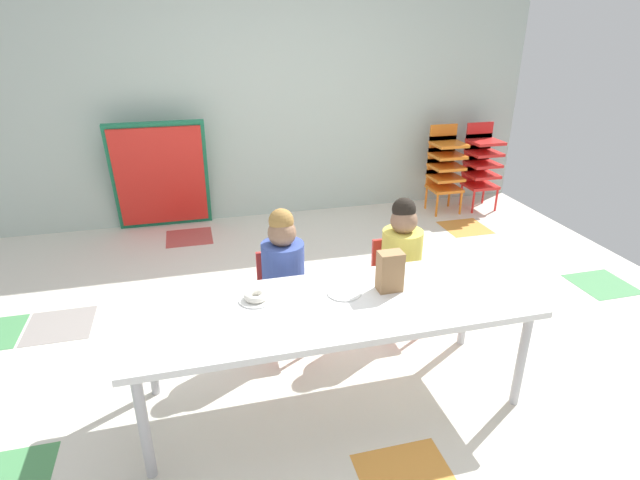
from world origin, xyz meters
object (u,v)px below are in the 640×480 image
object	(u,v)px
seated_child_middle_seat	(401,253)
kid_chair_red_stack	(481,162)
paper_plate_center_table	(344,293)
paper_plate_near_edge	(256,300)
paper_bag_brown	(390,271)
donut_powdered_on_plate	(256,296)
seated_child_near_camera	(283,266)
kid_chair_orange_stack	(445,164)
folded_activity_table	(161,177)
craft_table	(334,312)

from	to	relation	value
seated_child_middle_seat	kid_chair_red_stack	distance (m)	2.70
paper_plate_center_table	kid_chair_red_stack	bearing A→B (deg)	47.26
paper_plate_near_edge	seated_child_middle_seat	bearing A→B (deg)	24.05
paper_bag_brown	donut_powdered_on_plate	world-z (taller)	paper_bag_brown
seated_child_near_camera	seated_child_middle_seat	xyz separation A→B (m)	(0.77, 0.00, 0.00)
seated_child_middle_seat	kid_chair_red_stack	size ratio (longest dim) A/B	1.00
kid_chair_orange_stack	paper_plate_center_table	size ratio (longest dim) A/B	5.11
seated_child_near_camera	folded_activity_table	distance (m)	2.36
seated_child_middle_seat	folded_activity_table	bearing A→B (deg)	124.67
folded_activity_table	paper_bag_brown	world-z (taller)	folded_activity_table
seated_child_near_camera	paper_plate_near_edge	bearing A→B (deg)	-116.65
folded_activity_table	donut_powdered_on_plate	bearing A→B (deg)	-78.43
folded_activity_table	paper_plate_near_edge	distance (m)	2.73
seated_child_middle_seat	paper_plate_near_edge	size ratio (longest dim) A/B	5.10
kid_chair_orange_stack	paper_plate_near_edge	size ratio (longest dim) A/B	5.11
kid_chair_red_stack	paper_plate_center_table	world-z (taller)	kid_chair_red_stack
paper_plate_center_table	seated_child_near_camera	bearing A→B (deg)	115.67
seated_child_middle_seat	paper_plate_center_table	size ratio (longest dim) A/B	5.10
craft_table	paper_bag_brown	xyz separation A→B (m)	(0.33, 0.07, 0.16)
craft_table	donut_powdered_on_plate	distance (m)	0.41
kid_chair_orange_stack	folded_activity_table	size ratio (longest dim) A/B	0.85
seated_child_middle_seat	craft_table	bearing A→B (deg)	-136.90
kid_chair_orange_stack	paper_bag_brown	world-z (taller)	kid_chair_orange_stack
paper_plate_near_edge	kid_chair_red_stack	bearing A→B (deg)	41.52
folded_activity_table	seated_child_middle_seat	bearing A→B (deg)	-55.33
seated_child_near_camera	paper_plate_near_edge	size ratio (longest dim) A/B	5.10
seated_child_near_camera	paper_bag_brown	bearing A→B (deg)	-46.73
seated_child_middle_seat	kid_chair_orange_stack	distance (m)	2.44
craft_table	folded_activity_table	distance (m)	2.96
kid_chair_red_stack	donut_powdered_on_plate	world-z (taller)	kid_chair_red_stack
seated_child_near_camera	seated_child_middle_seat	distance (m)	0.77
donut_powdered_on_plate	paper_plate_near_edge	bearing A→B (deg)	0.00
kid_chair_orange_stack	kid_chair_red_stack	distance (m)	0.43
seated_child_near_camera	kid_chair_red_stack	world-z (taller)	seated_child_near_camera
paper_plate_center_table	kid_chair_orange_stack	bearing A→B (deg)	52.99
craft_table	seated_child_middle_seat	bearing A→B (deg)	43.10
seated_child_near_camera	donut_powdered_on_plate	world-z (taller)	seated_child_near_camera
craft_table	donut_powdered_on_plate	xyz separation A→B (m)	(-0.38, 0.13, 0.07)
craft_table	folded_activity_table	size ratio (longest dim) A/B	1.90
craft_table	paper_plate_near_edge	world-z (taller)	paper_plate_near_edge
kid_chair_red_stack	paper_plate_center_table	xyz separation A→B (m)	(-2.32, -2.52, 0.09)
seated_child_middle_seat	kid_chair_orange_stack	size ratio (longest dim) A/B	1.00
paper_bag_brown	paper_plate_center_table	xyz separation A→B (m)	(-0.24, 0.02, -0.11)
craft_table	kid_chair_orange_stack	xyz separation A→B (m)	(1.98, 2.60, -0.04)
craft_table	paper_bag_brown	world-z (taller)	paper_bag_brown
paper_bag_brown	paper_plate_center_table	distance (m)	0.27
kid_chair_orange_stack	seated_child_middle_seat	bearing A→B (deg)	-123.93
donut_powdered_on_plate	kid_chair_red_stack	bearing A→B (deg)	41.52
seated_child_middle_seat	donut_powdered_on_plate	distance (m)	1.09
folded_activity_table	paper_plate_near_edge	size ratio (longest dim) A/B	6.04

